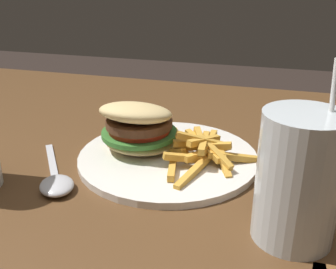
{
  "coord_description": "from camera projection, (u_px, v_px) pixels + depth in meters",
  "views": [
    {
      "loc": [
        -0.19,
        0.39,
        1.0
      ],
      "look_at": [
        -0.05,
        -0.11,
        0.78
      ],
      "focal_mm": 42.0,
      "sensor_mm": 36.0,
      "label": 1
    }
  ],
  "objects": [
    {
      "name": "dining_table",
      "position": [
        113.0,
        253.0,
        0.53
      ],
      "size": [
        1.54,
        1.07,
        0.74
      ],
      "color": "brown",
      "rests_on": "ground_plane"
    },
    {
      "name": "meal_plate_near",
      "position": [
        155.0,
        142.0,
        0.58
      ],
      "size": [
        0.27,
        0.26,
        0.09
      ],
      "color": "white",
      "rests_on": "dining_table"
    },
    {
      "name": "juice_glass",
      "position": [
        298.0,
        183.0,
        0.39
      ],
      "size": [
        0.08,
        0.08,
        0.19
      ],
      "color": "silver",
      "rests_on": "dining_table"
    },
    {
      "name": "spoon",
      "position": [
        56.0,
        183.0,
        0.51
      ],
      "size": [
        0.12,
        0.15,
        0.02
      ],
      "rotation": [
        0.0,
        0.0,
        2.2
      ],
      "color": "silver",
      "rests_on": "dining_table"
    }
  ]
}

